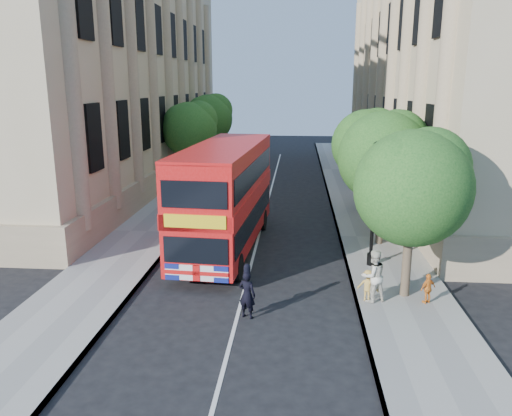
% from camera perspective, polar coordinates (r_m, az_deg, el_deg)
% --- Properties ---
extents(ground, '(120.00, 120.00, 0.00)m').
position_cam_1_polar(ground, '(15.98, -2.61, -13.92)').
color(ground, black).
rests_on(ground, ground).
extents(pavement_right, '(3.50, 80.00, 0.12)m').
position_cam_1_polar(pavement_right, '(25.41, 13.37, -3.35)').
color(pavement_right, gray).
rests_on(pavement_right, ground).
extents(pavement_left, '(3.50, 80.00, 0.12)m').
position_cam_1_polar(pavement_left, '(26.25, -12.32, -2.73)').
color(pavement_left, gray).
rests_on(pavement_left, ground).
extents(building_right, '(12.00, 38.00, 18.00)m').
position_cam_1_polar(building_right, '(39.84, 23.06, 15.16)').
color(building_right, tan).
rests_on(building_right, ground).
extents(building_left, '(12.00, 38.00, 18.00)m').
position_cam_1_polar(building_left, '(41.12, -18.30, 15.48)').
color(building_left, tan).
rests_on(building_left, ground).
extents(tree_right_near, '(4.00, 4.00, 6.08)m').
position_cam_1_polar(tree_right_near, '(17.77, 17.62, 2.88)').
color(tree_right_near, '#473828').
rests_on(tree_right_near, ground).
extents(tree_right_mid, '(4.20, 4.20, 6.37)m').
position_cam_1_polar(tree_right_mid, '(23.55, 14.53, 6.18)').
color(tree_right_mid, '#473828').
rests_on(tree_right_mid, ground).
extents(tree_right_far, '(4.00, 4.00, 6.15)m').
position_cam_1_polar(tree_right_far, '(29.46, 12.61, 7.53)').
color(tree_right_far, '#473828').
rests_on(tree_right_far, ground).
extents(tree_left_far, '(4.00, 4.00, 6.30)m').
position_cam_1_polar(tree_left_far, '(36.99, -7.54, 9.21)').
color(tree_left_far, '#473828').
rests_on(tree_left_far, ground).
extents(tree_left_back, '(4.20, 4.20, 6.65)m').
position_cam_1_polar(tree_left_back, '(44.80, -5.37, 10.43)').
color(tree_left_back, '#473828').
rests_on(tree_left_back, ground).
extents(lamp_post, '(0.32, 0.32, 5.16)m').
position_cam_1_polar(lamp_post, '(20.83, 13.27, -0.16)').
color(lamp_post, black).
rests_on(lamp_post, pavement_right).
extents(double_decker_bus, '(3.43, 10.45, 4.75)m').
position_cam_1_polar(double_decker_bus, '(22.61, -3.49, 1.60)').
color(double_decker_bus, red).
rests_on(double_decker_bus, ground).
extents(box_van, '(2.06, 4.63, 2.60)m').
position_cam_1_polar(box_van, '(28.54, -4.95, 1.42)').
color(box_van, black).
rests_on(box_van, ground).
extents(police_constable, '(0.69, 0.58, 1.61)m').
position_cam_1_polar(police_constable, '(16.48, -1.02, -9.88)').
color(police_constable, black).
rests_on(police_constable, ground).
extents(woman_pedestrian, '(1.11, 1.00, 1.86)m').
position_cam_1_polar(woman_pedestrian, '(17.80, 13.26, -7.56)').
color(woman_pedestrian, beige).
rests_on(woman_pedestrian, pavement_right).
extents(child_a, '(0.67, 0.54, 1.07)m').
position_cam_1_polar(child_a, '(18.32, 19.05, -8.68)').
color(child_a, orange).
rests_on(child_a, pavement_right).
extents(child_b, '(0.82, 0.64, 1.12)m').
position_cam_1_polar(child_b, '(17.93, 12.65, -8.63)').
color(child_b, gold).
rests_on(child_b, pavement_right).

